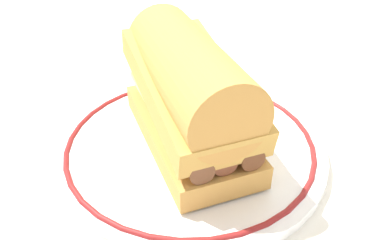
{
  "coord_description": "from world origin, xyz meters",
  "views": [
    {
      "loc": [
        0.27,
        -0.25,
        0.29
      ],
      "look_at": [
        0.0,
        -0.01,
        0.04
      ],
      "focal_mm": 38.6,
      "sensor_mm": 36.0,
      "label": 1
    }
  ],
  "objects": [
    {
      "name": "sausage_sandwich",
      "position": [
        0.0,
        -0.01,
        0.08
      ],
      "size": [
        0.21,
        0.15,
        0.12
      ],
      "rotation": [
        0.0,
        0.0,
        -0.36
      ],
      "color": "gold",
      "rests_on": "plate"
    },
    {
      "name": "ground_plane",
      "position": [
        0.0,
        0.0,
        0.0
      ],
      "size": [
        1.5,
        1.5,
        0.0
      ],
      "primitive_type": "plane",
      "color": "silver"
    },
    {
      "name": "plate",
      "position": [
        0.0,
        -0.01,
        0.01
      ],
      "size": [
        0.3,
        0.3,
        0.01
      ],
      "color": "white",
      "rests_on": "ground_plane"
    }
  ]
}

